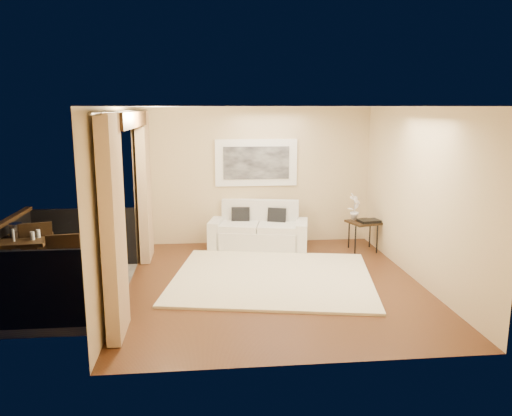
{
  "coord_description": "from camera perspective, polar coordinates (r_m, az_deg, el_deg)",
  "views": [
    {
      "loc": [
        -1.04,
        -7.3,
        2.69
      ],
      "look_at": [
        -0.21,
        0.78,
        1.05
      ],
      "focal_mm": 35.0,
      "sensor_mm": 36.0,
      "label": 1
    }
  ],
  "objects": [
    {
      "name": "glass_a",
      "position": [
        7.8,
        -24.19,
        -2.91
      ],
      "size": [
        0.06,
        0.06,
        0.12
      ],
      "primitive_type": "cylinder",
      "color": "silver",
      "rests_on": "bistro_table"
    },
    {
      "name": "curtains",
      "position": [
        7.5,
        -13.98,
        0.68
      ],
      "size": [
        0.16,
        4.8,
        2.64
      ],
      "color": "tan",
      "rests_on": "ground"
    },
    {
      "name": "tray",
      "position": [
        9.62,
        12.78,
        -1.45
      ],
      "size": [
        0.42,
        0.34,
        0.05
      ],
      "primitive_type": "cube",
      "rotation": [
        0.0,
        0.0,
        0.16
      ],
      "color": "black",
      "rests_on": "side_table"
    },
    {
      "name": "artwork",
      "position": [
        9.87,
        0.03,
        5.2
      ],
      "size": [
        1.62,
        0.07,
        0.92
      ],
      "color": "white",
      "rests_on": "room_shell"
    },
    {
      "name": "sofa",
      "position": [
        9.73,
        0.34,
        -2.69
      ],
      "size": [
        2.0,
        1.17,
        0.9
      ],
      "rotation": [
        0.0,
        0.0,
        -0.21
      ],
      "color": "white",
      "rests_on": "floor"
    },
    {
      "name": "ice_bucket",
      "position": [
        8.07,
        -25.74,
        -2.3
      ],
      "size": [
        0.18,
        0.18,
        0.2
      ],
      "primitive_type": "cylinder",
      "color": "white",
      "rests_on": "bistro_table"
    },
    {
      "name": "bistro_table",
      "position": [
        7.97,
        -25.1,
        -3.74
      ],
      "size": [
        0.77,
        0.77,
        0.83
      ],
      "rotation": [
        0.0,
        0.0,
        0.09
      ],
      "color": "black",
      "rests_on": "balcony"
    },
    {
      "name": "floor",
      "position": [
        7.84,
        2.13,
        -8.64
      ],
      "size": [
        5.0,
        5.0,
        0.0
      ],
      "primitive_type": "plane",
      "color": "#563019",
      "rests_on": "ground"
    },
    {
      "name": "room_shell",
      "position": [
        7.38,
        -14.58,
        9.75
      ],
      "size": [
        5.0,
        6.4,
        5.0
      ],
      "color": "white",
      "rests_on": "ground"
    },
    {
      "name": "balcony",
      "position": [
        8.04,
        -22.11,
        -7.65
      ],
      "size": [
        1.81,
        2.6,
        1.17
      ],
      "color": "#605B56",
      "rests_on": "ground"
    },
    {
      "name": "vase",
      "position": [
        7.81,
        -25.99,
        -2.82
      ],
      "size": [
        0.04,
        0.04,
        0.18
      ],
      "primitive_type": "cylinder",
      "color": "silver",
      "rests_on": "bistro_table"
    },
    {
      "name": "balcony_chair_near",
      "position": [
        7.22,
        -21.11,
        -6.28
      ],
      "size": [
        0.49,
        0.5,
        1.01
      ],
      "rotation": [
        0.0,
        0.0,
        0.14
      ],
      "color": "black",
      "rests_on": "balcony"
    },
    {
      "name": "candle",
      "position": [
        8.08,
        -24.2,
        -2.61
      ],
      "size": [
        0.06,
        0.06,
        0.07
      ],
      "primitive_type": "cylinder",
      "color": "red",
      "rests_on": "bistro_table"
    },
    {
      "name": "balcony_chair_far",
      "position": [
        8.14,
        -23.67,
        -4.4
      ],
      "size": [
        0.56,
        0.56,
        1.04
      ],
      "rotation": [
        0.0,
        0.0,
        3.43
      ],
      "color": "black",
      "rests_on": "balcony"
    },
    {
      "name": "orchid",
      "position": [
        9.72,
        11.19,
        0.16
      ],
      "size": [
        0.33,
        0.32,
        0.52
      ],
      "primitive_type": "imported",
      "rotation": [
        0.0,
        0.0,
        0.78
      ],
      "color": "white",
      "rests_on": "side_table"
    },
    {
      "name": "glass_b",
      "position": [
        7.9,
        -23.63,
        -2.69
      ],
      "size": [
        0.06,
        0.06,
        0.12
      ],
      "primitive_type": "cylinder",
      "color": "silver",
      "rests_on": "bistro_table"
    },
    {
      "name": "rug",
      "position": [
        8.06,
        1.89,
        -7.94
      ],
      "size": [
        3.57,
        3.25,
        0.04
      ],
      "primitive_type": "cube",
      "rotation": [
        0.0,
        0.0,
        -0.19
      ],
      "color": "#FFF3CD",
      "rests_on": "floor"
    },
    {
      "name": "side_table",
      "position": [
        9.68,
        12.16,
        -1.84
      ],
      "size": [
        0.65,
        0.65,
        0.57
      ],
      "rotation": [
        0.0,
        0.0,
        0.3
      ],
      "color": "black",
      "rests_on": "floor"
    }
  ]
}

